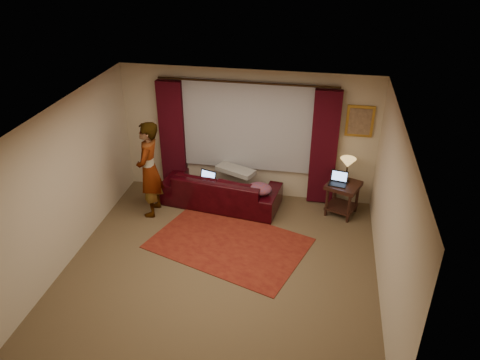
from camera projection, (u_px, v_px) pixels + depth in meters
name	position (u px, v px, depth m)	size (l,w,h in m)	color
floor	(220.00, 268.00, 7.63)	(5.00, 5.00, 0.01)	brown
ceiling	(217.00, 118.00, 6.37)	(5.00, 5.00, 0.02)	silver
wall_back	(247.00, 135.00, 9.15)	(5.00, 0.02, 2.60)	beige
wall_front	(165.00, 323.00, 4.85)	(5.00, 0.02, 2.60)	beige
wall_left	(65.00, 185.00, 7.41)	(0.02, 5.00, 2.60)	beige
wall_right	(391.00, 217.00, 6.60)	(0.02, 5.00, 2.60)	beige
sheer_curtain	(247.00, 126.00, 9.01)	(2.50, 0.05, 1.80)	#9C9CA4
drape_left	(173.00, 137.00, 9.36)	(0.50, 0.14, 2.30)	#36060E
drape_right	(324.00, 149.00, 8.87)	(0.50, 0.14, 2.30)	#36060E
curtain_rod	(247.00, 83.00, 8.54)	(0.04, 0.04, 3.40)	black
picture_frame	(360.00, 121.00, 8.57)	(0.50, 0.04, 0.60)	#B5822B
sofa	(221.00, 184.00, 9.15)	(2.29, 0.99, 0.93)	black
throw_blanket	(235.00, 159.00, 9.06)	(0.77, 0.31, 0.09)	gray
clothing_pile	(259.00, 189.00, 8.75)	(0.49, 0.38, 0.21)	brown
laptop_sofa	(205.00, 179.00, 9.05)	(0.34, 0.37, 0.24)	black
area_rug	(229.00, 243.00, 8.21)	(2.59, 1.73, 0.01)	maroon
end_table	(342.00, 199.00, 8.90)	(0.57, 0.57, 0.66)	black
tiffany_lamp	(347.00, 170.00, 8.73)	(0.29, 0.29, 0.47)	olive
laptop_table	(338.00, 179.00, 8.67)	(0.32, 0.34, 0.23)	black
person	(149.00, 170.00, 8.65)	(0.55, 0.55, 1.87)	gray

